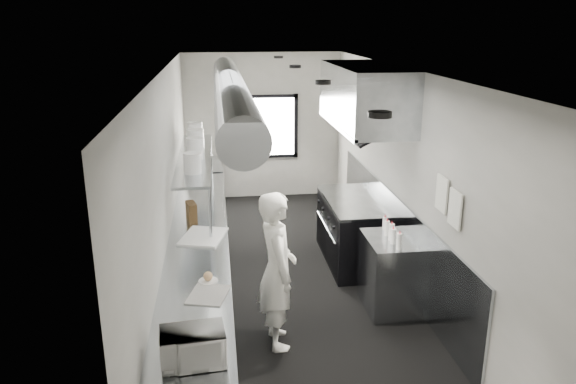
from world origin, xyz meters
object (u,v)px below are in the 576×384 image
object	(u,v)px
prep_counter	(200,277)
deli_tub_a	(168,342)
microwave	(193,347)
squeeze_bottle_a	(399,241)
range	(355,231)
plate_stack_c	(196,141)
plate_stack_a	(193,163)
squeeze_bottle_c	(391,232)
exhaust_hood	(364,96)
small_plate	(208,281)
cutting_board	(203,236)
far_work_table	(204,188)
squeeze_bottle_d	(387,228)
squeeze_bottle_e	(385,223)
pass_shelf	(196,158)
bottle_station	(392,273)
knife_block	(191,212)
plate_stack_b	(195,148)
squeeze_bottle_b	(393,236)
line_cook	(277,270)
plate_stack_d	(195,133)
deli_tub_b	(170,335)

from	to	relation	value
prep_counter	deli_tub_a	xyz separation A→B (m)	(-0.18, -2.17, 0.50)
microwave	squeeze_bottle_a	bearing A→B (deg)	34.65
range	plate_stack_c	world-z (taller)	plate_stack_c
plate_stack_a	squeeze_bottle_a	xyz separation A→B (m)	(2.29, -1.12, -0.70)
prep_counter	squeeze_bottle_c	bearing A→B (deg)	-5.90
exhaust_hood	small_plate	distance (m)	3.43
range	cutting_board	distance (m)	2.42
far_work_table	squeeze_bottle_d	distance (m)	4.43
squeeze_bottle_e	far_work_table	bearing A→B (deg)	122.27
pass_shelf	squeeze_bottle_c	distance (m)	2.92
bottle_station	knife_block	xyz separation A→B (m)	(-2.40, 0.92, 0.58)
cutting_board	plate_stack_b	distance (m)	1.45
small_plate	plate_stack_b	size ratio (longest dim) A/B	0.67
bottle_station	squeeze_bottle_b	world-z (taller)	squeeze_bottle_b
cutting_board	squeeze_bottle_b	world-z (taller)	squeeze_bottle_b
squeeze_bottle_b	squeeze_bottle_e	distance (m)	0.44
plate_stack_a	squeeze_bottle_e	xyz separation A→B (m)	(2.31, -0.50, -0.72)
squeeze_bottle_a	far_work_table	bearing A→B (deg)	118.09
small_plate	squeeze_bottle_e	world-z (taller)	squeeze_bottle_e
line_cook	deli_tub_a	size ratio (longest dim) A/B	12.01
cutting_board	pass_shelf	bearing A→B (deg)	94.19
pass_shelf	bottle_station	size ratio (longest dim) A/B	3.33
far_work_table	microwave	distance (m)	6.12
pass_shelf	plate_stack_d	distance (m)	0.78
deli_tub_b	cutting_board	world-z (taller)	deli_tub_b
knife_block	plate_stack_a	size ratio (longest dim) A/B	0.97
knife_block	squeeze_bottle_b	size ratio (longest dim) A/B	1.37
plate_stack_a	bottle_station	bearing A→B (deg)	-18.90
squeeze_bottle_b	squeeze_bottle_c	distance (m)	0.11
cutting_board	plate_stack_d	xyz separation A→B (m)	(-0.12, 2.11, 0.83)
deli_tub_b	squeeze_bottle_a	distance (m)	2.88
pass_shelf	squeeze_bottle_d	distance (m)	2.83
line_cook	knife_block	distance (m)	1.78
deli_tub_b	plate_stack_d	world-z (taller)	plate_stack_d
deli_tub_b	small_plate	xyz separation A→B (m)	(0.30, 1.01, -0.04)
microwave	knife_block	xyz separation A→B (m)	(-0.12, 3.12, -0.01)
knife_block	plate_stack_c	bearing A→B (deg)	72.12
plate_stack_b	deli_tub_a	bearing A→B (deg)	-92.26
exhaust_hood	plate_stack_d	distance (m)	2.62
far_work_table	squeeze_bottle_c	bearing A→B (deg)	-60.26
squeeze_bottle_e	cutting_board	bearing A→B (deg)	178.96
exhaust_hood	squeeze_bottle_e	bearing A→B (deg)	-88.73
plate_stack_c	squeeze_bottle_b	bearing A→B (deg)	-42.11
exhaust_hood	microwave	size ratio (longest dim) A/B	4.97
microwave	deli_tub_b	distance (m)	0.39
exhaust_hood	plate_stack_b	world-z (taller)	exhaust_hood
prep_counter	range	distance (m)	2.50
microwave	cutting_board	world-z (taller)	microwave
range	squeeze_bottle_a	bearing A→B (deg)	-87.95
bottle_station	plate_stack_b	world-z (taller)	plate_stack_b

